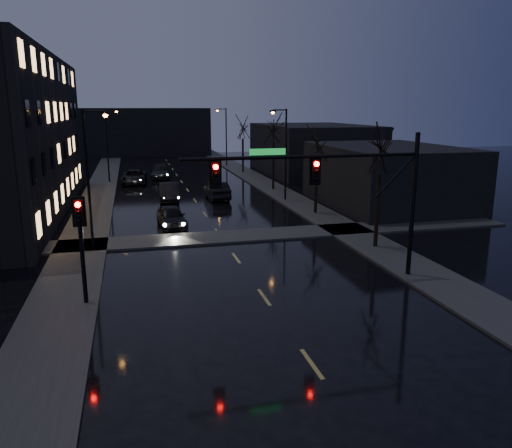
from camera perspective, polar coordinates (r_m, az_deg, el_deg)
ground at (r=15.31m, az=9.11°, el=-19.00°), size 160.00×160.00×0.00m
sidewalk_left at (r=47.64m, az=-17.65°, el=2.83°), size 3.00×140.00×0.12m
sidewalk_right at (r=49.50m, az=2.40°, el=3.81°), size 3.00×140.00×0.12m
sidewalk_cross at (r=31.84m, az=-3.94°, el=-1.50°), size 40.00×3.00×0.12m
commercial_right_near at (r=43.56m, az=14.75°, el=5.35°), size 10.00×14.00×5.00m
commercial_right_far at (r=64.08m, az=6.50°, el=8.53°), size 12.00×18.00×6.00m
far_block at (r=89.97m, az=-12.72°, el=10.25°), size 22.00×10.00×8.00m
signal_mast at (r=23.00m, az=9.67°, el=4.89°), size 11.11×0.41×7.00m
signal_pole_left at (r=21.57m, az=-19.40°, el=-1.27°), size 0.35×0.41×4.53m
tree_near at (r=29.32m, az=14.10°, el=9.09°), size 3.52×3.52×8.08m
tree_mid_a at (r=38.45m, az=7.02°, el=9.68°), size 3.30×3.30×7.58m
tree_mid_b at (r=49.80m, az=2.03°, el=11.45°), size 3.74×3.74×8.59m
tree_far at (r=63.38m, az=-1.53°, el=11.33°), size 3.43×3.43×7.88m
streetlight_l_near at (r=30.12m, az=-18.34°, el=6.15°), size 1.53×0.28×8.00m
streetlight_l_far at (r=56.99m, az=-16.48°, el=9.30°), size 1.53×0.28×8.00m
streetlight_r_mid at (r=43.92m, az=3.15°, el=8.80°), size 1.53×0.28×8.00m
streetlight_r_far at (r=71.11m, az=-3.60°, el=10.47°), size 1.53×0.28×8.00m
oncoming_car_a at (r=35.14m, az=-9.65°, el=0.86°), size 2.06×4.40×1.46m
oncoming_car_b at (r=45.02m, az=-9.91°, el=3.62°), size 1.92×4.83×1.56m
oncoming_car_c at (r=55.92m, az=-13.76°, el=5.25°), size 2.86×5.58×1.51m
oncoming_car_d at (r=59.80m, az=-10.87°, el=5.89°), size 2.48×5.37×1.52m
lead_car at (r=45.35m, az=-4.49°, el=3.85°), size 1.81×4.83×1.57m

